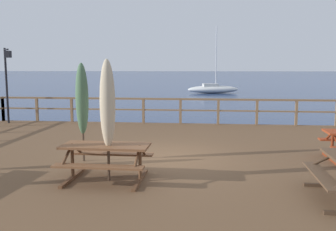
{
  "coord_description": "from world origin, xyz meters",
  "views": [
    {
      "loc": [
        1.11,
        -9.59,
        2.98
      ],
      "look_at": [
        0.0,
        0.91,
        1.61
      ],
      "focal_mm": 39.45,
      "sensor_mm": 36.0,
      "label": 1
    }
  ],
  "objects_px": {
    "patio_umbrella_tall_back_right": "(107,104)",
    "lamp_post_hooked": "(7,74)",
    "sailboat_distant": "(213,89)",
    "patio_umbrella_tall_mid_left": "(82,99)",
    "picnic_table_mid_left": "(106,154)"
  },
  "relations": [
    {
      "from": "picnic_table_mid_left",
      "to": "lamp_post_hooked",
      "type": "xyz_separation_m",
      "value": [
        -6.29,
        7.4,
        1.56
      ]
    },
    {
      "from": "lamp_post_hooked",
      "to": "sailboat_distant",
      "type": "xyz_separation_m",
      "value": [
        9.08,
        28.63,
        -2.21
      ]
    },
    {
      "from": "sailboat_distant",
      "to": "picnic_table_mid_left",
      "type": "bearing_deg",
      "value": -94.42
    },
    {
      "from": "patio_umbrella_tall_mid_left",
      "to": "lamp_post_hooked",
      "type": "distance_m",
      "value": 7.93
    },
    {
      "from": "sailboat_distant",
      "to": "patio_umbrella_tall_mid_left",
      "type": "bearing_deg",
      "value": -96.27
    },
    {
      "from": "patio_umbrella_tall_mid_left",
      "to": "sailboat_distant",
      "type": "bearing_deg",
      "value": 83.73
    },
    {
      "from": "lamp_post_hooked",
      "to": "picnic_table_mid_left",
      "type": "bearing_deg",
      "value": -49.64
    },
    {
      "from": "lamp_post_hooked",
      "to": "sailboat_distant",
      "type": "relative_size",
      "value": 0.41
    },
    {
      "from": "patio_umbrella_tall_mid_left",
      "to": "sailboat_distant",
      "type": "distance_m",
      "value": 34.77
    },
    {
      "from": "patio_umbrella_tall_mid_left",
      "to": "sailboat_distant",
      "type": "relative_size",
      "value": 0.32
    },
    {
      "from": "patio_umbrella_tall_back_right",
      "to": "sailboat_distant",
      "type": "bearing_deg",
      "value": 85.71
    },
    {
      "from": "picnic_table_mid_left",
      "to": "patio_umbrella_tall_mid_left",
      "type": "relative_size",
      "value": 0.74
    },
    {
      "from": "patio_umbrella_tall_back_right",
      "to": "lamp_post_hooked",
      "type": "height_order",
      "value": "lamp_post_hooked"
    },
    {
      "from": "picnic_table_mid_left",
      "to": "sailboat_distant",
      "type": "bearing_deg",
      "value": 85.58
    },
    {
      "from": "picnic_table_mid_left",
      "to": "patio_umbrella_tall_back_right",
      "type": "xyz_separation_m",
      "value": [
        0.08,
        -0.06,
        1.07
      ]
    }
  ]
}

